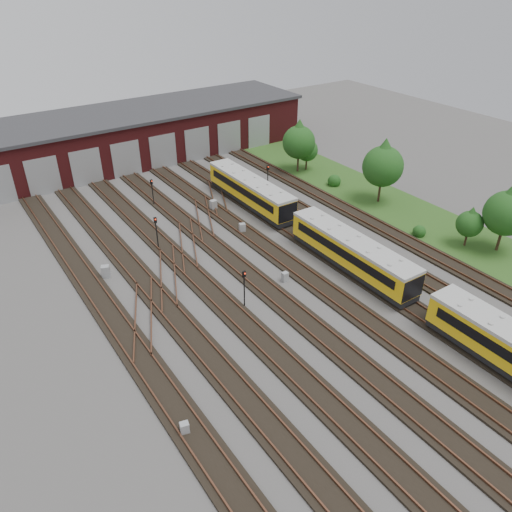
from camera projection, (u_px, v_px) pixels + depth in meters
ground at (313, 304)px, 40.01m from camera, size 120.00×120.00×0.00m
track_network at (307, 300)px, 40.29m from camera, size 30.40×70.00×0.33m
maintenance_shed at (123, 136)px, 66.60m from camera, size 51.00×12.50×6.35m
grass_verge at (386, 203)px, 56.19m from camera, size 8.00×55.00×0.05m
metro_train at (352, 252)px, 43.48m from camera, size 2.60×45.76×2.84m
signal_mast_0 at (156, 229)px, 46.40m from camera, size 0.30×0.28×3.34m
signal_mast_1 at (244, 285)px, 38.54m from camera, size 0.28×0.26×3.40m
signal_mast_2 at (152, 189)px, 54.70m from camera, size 0.28×0.26×3.06m
signal_mast_3 at (268, 175)px, 58.02m from camera, size 0.30×0.28×3.20m
relay_cabinet_0 at (185, 429)px, 29.00m from camera, size 0.61×0.54×0.86m
relay_cabinet_1 at (106, 272)px, 43.06m from camera, size 0.85×0.79×1.13m
relay_cabinet_2 at (285, 277)px, 42.60m from camera, size 0.53×0.44×0.87m
relay_cabinet_3 at (242, 228)px, 50.04m from camera, size 0.71×0.64×1.00m
relay_cabinet_4 at (213, 205)px, 54.46m from camera, size 0.73×0.63×1.12m
tree_0 at (299, 138)px, 62.09m from camera, size 4.11×4.11×6.81m
tree_1 at (307, 148)px, 63.36m from camera, size 2.79×2.79×4.62m
tree_2 at (384, 162)px, 54.09m from camera, size 4.47×4.47×7.40m
tree_3 at (470, 221)px, 46.64m from camera, size 2.50×2.50×4.14m
tree_4 at (508, 208)px, 44.98m from camera, size 4.15×4.15×6.87m
bush_0 at (420, 230)px, 49.40m from camera, size 1.29×1.29×1.29m
bush_1 at (334, 179)px, 60.09m from camera, size 1.58×1.58×1.58m
bush_2 at (309, 149)px, 69.31m from camera, size 1.59×1.59×1.59m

